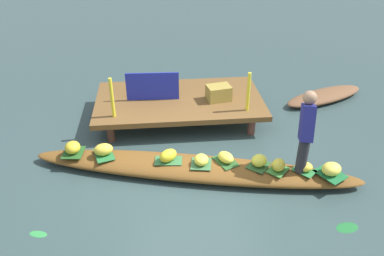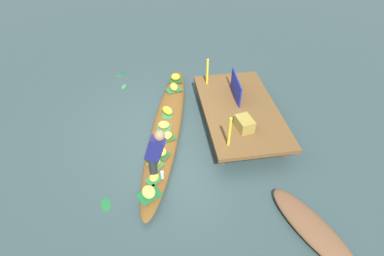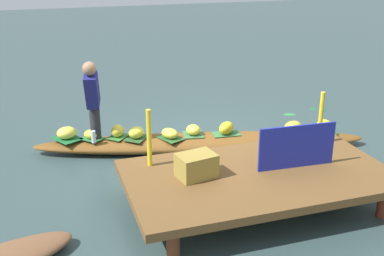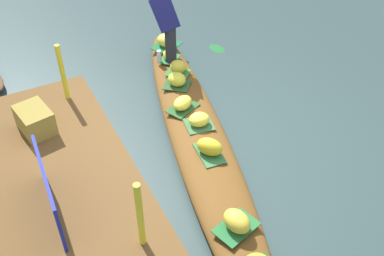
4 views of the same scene
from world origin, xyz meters
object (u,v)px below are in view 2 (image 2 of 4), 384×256
object	(u,v)px
vendor_boat	(166,128)
banana_bunch_8	(155,161)
banana_bunch_1	(161,151)
banana_bunch_3	(176,77)
banana_bunch_4	(164,125)
banana_bunch_7	(154,177)
banana_bunch_6	(149,192)
produce_crate	(244,124)
moored_boat	(313,229)
market_banner	(236,87)
banana_bunch_2	(174,87)
vendor_person	(155,153)
banana_bunch_0	(167,110)
water_bottle	(162,175)
banana_bunch_5	(166,136)

from	to	relation	value
vendor_boat	banana_bunch_8	xyz separation A→B (m)	(1.25, -0.34, 0.22)
banana_bunch_1	banana_bunch_3	xyz separation A→B (m)	(-2.90, 0.64, 0.01)
banana_bunch_4	banana_bunch_7	world-z (taller)	banana_bunch_4
banana_bunch_6	produce_crate	bearing A→B (deg)	121.28
moored_boat	produce_crate	distance (m)	2.54
market_banner	produce_crate	world-z (taller)	market_banner
banana_bunch_2	market_banner	world-z (taller)	market_banner
banana_bunch_3	moored_boat	bearing A→B (deg)	20.66
vendor_boat	banana_bunch_4	distance (m)	0.24
banana_bunch_8	vendor_person	world-z (taller)	vendor_person
banana_bunch_0	banana_bunch_3	bearing A→B (deg)	166.03
banana_bunch_4	water_bottle	size ratio (longest dim) A/B	1.35
banana_bunch_8	produce_crate	bearing A→B (deg)	106.15
moored_boat	banana_bunch_6	size ratio (longest dim) A/B	6.54
banana_bunch_2	banana_bunch_3	world-z (taller)	banana_bunch_3
banana_bunch_2	banana_bunch_4	world-z (taller)	banana_bunch_2
banana_bunch_3	banana_bunch_8	bearing A→B (deg)	-13.93
produce_crate	banana_bunch_6	bearing A→B (deg)	-58.72
market_banner	banana_bunch_3	bearing A→B (deg)	-130.76
moored_boat	banana_bunch_3	distance (m)	5.33
vendor_boat	banana_bunch_6	distance (m)	2.08
produce_crate	banana_bunch_3	bearing A→B (deg)	-153.70
banana_bunch_7	vendor_person	size ratio (longest dim) A/B	0.19
moored_boat	produce_crate	xyz separation A→B (m)	(-2.42, -0.61, 0.48)
banana_bunch_0	water_bottle	bearing A→B (deg)	-8.13
vendor_boat	vendor_person	distance (m)	1.82
banana_bunch_5	banana_bunch_7	world-z (taller)	banana_bunch_5
banana_bunch_0	water_bottle	distance (m)	2.04
banana_bunch_2	banana_bunch_3	distance (m)	0.51
banana_bunch_1	banana_bunch_8	distance (m)	0.30
banana_bunch_3	produce_crate	distance (m)	2.87
banana_bunch_5	banana_bunch_2	bearing A→B (deg)	168.82
banana_bunch_2	banana_bunch_6	size ratio (longest dim) A/B	1.00
banana_bunch_1	water_bottle	size ratio (longest dim) A/B	1.33
banana_bunch_1	banana_bunch_3	size ratio (longest dim) A/B	0.94
banana_bunch_1	water_bottle	distance (m)	0.65
moored_boat	banana_bunch_0	bearing A→B (deg)	-168.36
banana_bunch_2	banana_bunch_6	distance (m)	3.52
banana_bunch_4	banana_bunch_5	xyz separation A→B (m)	(0.39, 0.03, -0.00)
moored_boat	banana_bunch_5	size ratio (longest dim) A/B	6.85
market_banner	banana_bunch_2	bearing A→B (deg)	-116.03
vendor_boat	water_bottle	bearing A→B (deg)	5.95
banana_bunch_1	vendor_person	size ratio (longest dim) A/B	0.20
banana_bunch_8	produce_crate	xyz separation A→B (m)	(-0.59, 2.05, 0.24)
banana_bunch_4	vendor_person	bearing A→B (deg)	-9.41
banana_bunch_6	banana_bunch_0	bearing A→B (deg)	166.51
banana_bunch_3	produce_crate	xyz separation A→B (m)	(2.56, 1.27, 0.24)
banana_bunch_1	banana_bunch_2	size ratio (longest dim) A/B	0.83
banana_bunch_4	banana_bunch_8	bearing A→B (deg)	-13.44
moored_boat	market_banner	size ratio (longest dim) A/B	1.97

